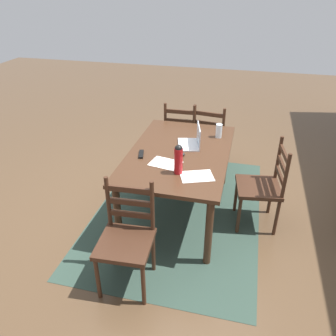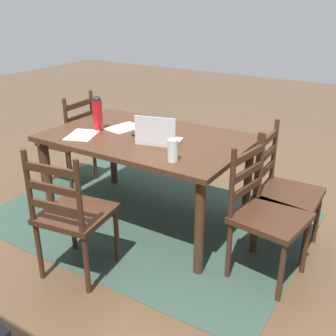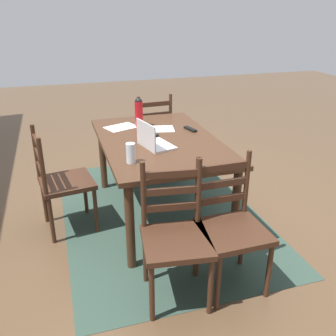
# 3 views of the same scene
# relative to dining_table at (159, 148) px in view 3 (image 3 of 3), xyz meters

# --- Properties ---
(ground_plane) EXTENTS (14.00, 14.00, 0.00)m
(ground_plane) POSITION_rel_dining_table_xyz_m (0.00, 0.00, -0.68)
(ground_plane) COLOR brown
(area_rug) EXTENTS (2.62, 1.81, 0.01)m
(area_rug) POSITION_rel_dining_table_xyz_m (0.00, 0.00, -0.67)
(area_rug) COLOR #2D4238
(area_rug) RESTS_ON ground
(dining_table) EXTENTS (1.61, 1.03, 0.76)m
(dining_table) POSITION_rel_dining_table_xyz_m (0.00, 0.00, 0.00)
(dining_table) COLOR #422819
(dining_table) RESTS_ON ground
(chair_left_near) EXTENTS (0.45, 0.45, 0.95)m
(chair_left_near) POSITION_rel_dining_table_xyz_m (-1.09, -0.20, -0.21)
(chair_left_near) COLOR #3D2316
(chair_left_near) RESTS_ON ground
(chair_far_head) EXTENTS (0.50, 0.50, 0.95)m
(chair_far_head) POSITION_rel_dining_table_xyz_m (-0.01, 0.88, -0.21)
(chair_far_head) COLOR #3D2316
(chair_far_head) RESTS_ON ground
(chair_right_near) EXTENTS (0.47, 0.47, 0.95)m
(chair_right_near) POSITION_rel_dining_table_xyz_m (1.10, -0.21, -0.21)
(chair_right_near) COLOR #3D2316
(chair_right_near) RESTS_ON ground
(chair_left_far) EXTENTS (0.49, 0.49, 0.95)m
(chair_left_far) POSITION_rel_dining_table_xyz_m (-1.10, 0.20, -0.21)
(chair_left_far) COLOR #3D2316
(chair_left_far) RESTS_ON ground
(laptop) EXTENTS (0.36, 0.29, 0.23)m
(laptop) POSITION_rel_dining_table_xyz_m (-0.18, 0.11, 0.15)
(laptop) COLOR silver
(laptop) RESTS_ON dining_table
(water_bottle) EXTENTS (0.08, 0.08, 0.29)m
(water_bottle) POSITION_rel_dining_table_xyz_m (0.43, 0.08, 0.24)
(water_bottle) COLOR #A81419
(water_bottle) RESTS_ON dining_table
(drinking_glass) EXTENTS (0.07, 0.07, 0.16)m
(drinking_glass) POSITION_rel_dining_table_xyz_m (-0.46, 0.35, 0.17)
(drinking_glass) COLOR silver
(drinking_glass) RESTS_ON dining_table
(computer_mouse) EXTENTS (0.06, 0.10, 0.03)m
(computer_mouse) POSITION_rel_dining_table_xyz_m (0.08, 0.03, 0.10)
(computer_mouse) COLOR black
(computer_mouse) RESTS_ON dining_table
(tv_remote) EXTENTS (0.18, 0.09, 0.02)m
(tv_remote) POSITION_rel_dining_table_xyz_m (0.17, -0.36, 0.10)
(tv_remote) COLOR black
(tv_remote) RESTS_ON dining_table
(paper_stack_left) EXTENTS (0.30, 0.35, 0.00)m
(paper_stack_left) POSITION_rel_dining_table_xyz_m (0.45, 0.26, 0.09)
(paper_stack_left) COLOR white
(paper_stack_left) RESTS_ON dining_table
(paper_stack_right) EXTENTS (0.26, 0.33, 0.00)m
(paper_stack_right) POSITION_rel_dining_table_xyz_m (0.29, -0.08, 0.09)
(paper_stack_right) COLOR white
(paper_stack_right) RESTS_ON dining_table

